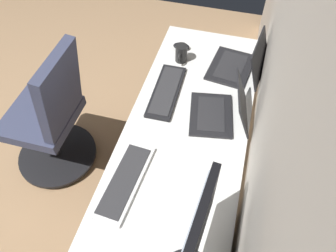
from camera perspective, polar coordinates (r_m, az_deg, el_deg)
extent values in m
cube|color=beige|center=(1.13, 20.93, 4.39)|extent=(4.71, 0.10, 2.60)
cube|color=white|center=(1.62, 1.72, -5.57)|extent=(2.05, 0.63, 0.03)
cylinder|color=silver|center=(2.55, 1.25, 8.89)|extent=(0.05, 0.05, 0.70)
cylinder|color=silver|center=(2.51, 12.61, 6.65)|extent=(0.05, 0.05, 0.70)
cube|color=white|center=(1.81, -0.29, -20.76)|extent=(0.40, 0.50, 0.69)
cube|color=silver|center=(1.85, -8.33, -18.60)|extent=(0.37, 0.01, 0.61)
cube|color=black|center=(1.77, 7.42, 1.95)|extent=(0.33, 0.27, 0.01)
cube|color=#262628|center=(1.76, 7.44, 2.13)|extent=(0.26, 0.18, 0.00)
cube|color=black|center=(1.71, 12.73, 3.88)|extent=(0.31, 0.13, 0.20)
cube|color=#330F14|center=(1.71, 12.73, 3.88)|extent=(0.28, 0.11, 0.17)
cube|color=black|center=(2.06, 10.77, 9.95)|extent=(0.35, 0.28, 0.01)
cube|color=#262628|center=(2.05, 10.80, 10.13)|extent=(0.27, 0.19, 0.00)
cube|color=black|center=(1.97, 15.56, 11.16)|extent=(0.33, 0.12, 0.22)
cube|color=#B2BCCC|center=(1.97, 15.56, 11.16)|extent=(0.29, 0.10, 0.18)
cube|color=silver|center=(1.54, -7.51, -9.37)|extent=(0.43, 0.17, 0.02)
cube|color=#2D2D30|center=(1.53, -7.55, -9.17)|extent=(0.39, 0.14, 0.00)
cube|color=black|center=(1.87, -0.30, 6.00)|extent=(0.42, 0.15, 0.02)
cube|color=#2D2D30|center=(1.86, -0.30, 6.24)|extent=(0.38, 0.12, 0.00)
ellipsoid|color=black|center=(2.16, 2.32, 13.57)|extent=(0.06, 0.10, 0.03)
cylinder|color=black|center=(2.05, 2.31, 12.44)|extent=(0.07, 0.07, 0.11)
torus|color=black|center=(2.01, 1.98, 11.73)|extent=(0.06, 0.01, 0.06)
cube|color=#383D56|center=(2.26, -21.08, 1.39)|extent=(0.44, 0.42, 0.07)
cube|color=#383D56|center=(1.96, -18.23, 5.58)|extent=(0.40, 0.13, 0.50)
cylinder|color=black|center=(2.42, -19.63, -1.93)|extent=(0.05, 0.05, 0.37)
cylinder|color=black|center=(2.57, -18.44, -4.63)|extent=(0.56, 0.56, 0.03)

